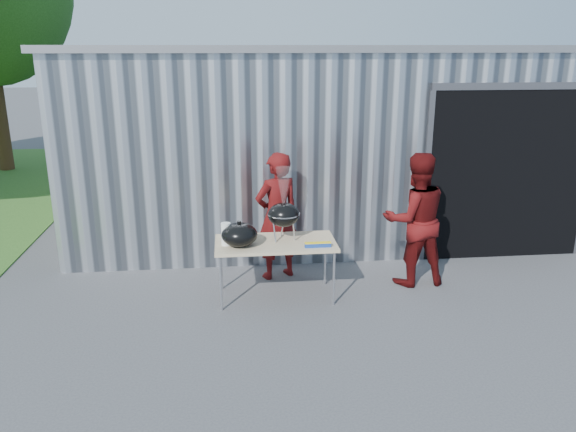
{
  "coord_description": "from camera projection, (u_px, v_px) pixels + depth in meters",
  "views": [
    {
      "loc": [
        -0.77,
        -5.97,
        3.1
      ],
      "look_at": [
        -0.06,
        0.7,
        1.05
      ],
      "focal_mm": 35.0,
      "sensor_mm": 36.0,
      "label": 1
    }
  ],
  "objects": [
    {
      "name": "paper_towels",
      "position": [
        226.0,
        234.0,
        6.84
      ],
      "size": [
        0.12,
        0.12,
        0.28
      ],
      "primitive_type": "cylinder",
      "color": "white",
      "rests_on": "folding_table"
    },
    {
      "name": "folding_table",
      "position": [
        275.0,
        245.0,
        7.0
      ],
      "size": [
        1.5,
        0.75,
        0.75
      ],
      "color": "tan",
      "rests_on": "ground"
    },
    {
      "name": "grill_lid",
      "position": [
        239.0,
        235.0,
        6.81
      ],
      "size": [
        0.44,
        0.44,
        0.32
      ],
      "color": "black",
      "rests_on": "folding_table"
    },
    {
      "name": "person_bystander",
      "position": [
        415.0,
        219.0,
        7.4
      ],
      "size": [
        0.91,
        0.73,
        1.79
      ],
      "primitive_type": "imported",
      "rotation": [
        0.0,
        0.0,
        3.21
      ],
      "color": "#4E0B0C",
      "rests_on": "ground"
    },
    {
      "name": "kettle_grill",
      "position": [
        284.0,
        207.0,
        6.94
      ],
      "size": [
        0.4,
        0.4,
        0.93
      ],
      "color": "black",
      "rests_on": "folding_table"
    },
    {
      "name": "white_tub",
      "position": [
        231.0,
        233.0,
        7.15
      ],
      "size": [
        0.2,
        0.15,
        0.1
      ],
      "primitive_type": "cube",
      "color": "white",
      "rests_on": "folding_table"
    },
    {
      "name": "foil_box",
      "position": [
        318.0,
        245.0,
        6.8
      ],
      "size": [
        0.32,
        0.06,
        0.06
      ],
      "color": "navy",
      "rests_on": "folding_table"
    },
    {
      "name": "person_cook",
      "position": [
        277.0,
        216.0,
        7.6
      ],
      "size": [
        0.75,
        0.64,
        1.76
      ],
      "primitive_type": "imported",
      "rotation": [
        0.0,
        0.0,
        3.55
      ],
      "color": "#4E0B0C",
      "rests_on": "ground"
    },
    {
      "name": "building",
      "position": [
        317.0,
        131.0,
        10.67
      ],
      "size": [
        8.2,
        6.2,
        3.1
      ],
      "color": "silver",
      "rests_on": "ground"
    },
    {
      "name": "ground",
      "position": [
        299.0,
        317.0,
        6.66
      ],
      "size": [
        80.0,
        80.0,
        0.0
      ],
      "primitive_type": "plane",
      "color": "#414144"
    }
  ]
}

